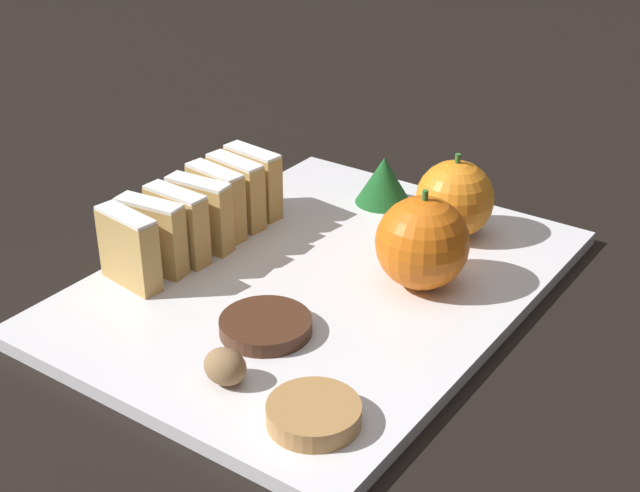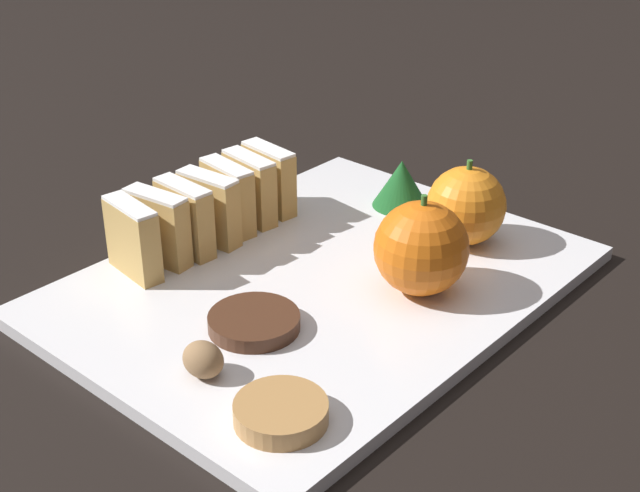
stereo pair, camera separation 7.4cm
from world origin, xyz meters
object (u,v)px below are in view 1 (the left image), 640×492
(orange_far, at_px, (455,199))
(walnut, at_px, (225,367))
(chocolate_cookie, at_px, (266,326))
(orange_near, at_px, (422,243))

(orange_far, xyz_separation_m, walnut, (-0.02, -0.29, -0.02))
(orange_far, bearing_deg, walnut, -94.65)
(orange_far, bearing_deg, chocolate_cookie, -99.92)
(orange_near, relative_size, orange_far, 1.08)
(orange_far, relative_size, walnut, 2.47)
(orange_near, height_order, walnut, orange_near)
(orange_near, xyz_separation_m, orange_far, (-0.02, 0.10, -0.00))
(orange_far, relative_size, chocolate_cookie, 1.12)
(orange_far, bearing_deg, orange_near, -78.05)
(walnut, relative_size, chocolate_cookie, 0.45)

